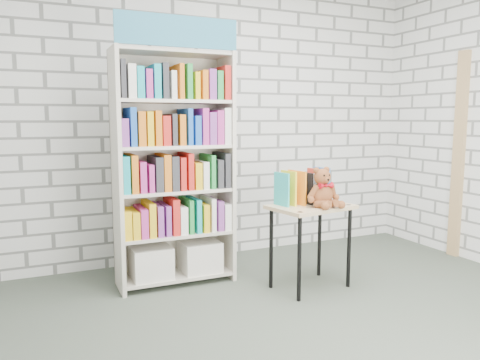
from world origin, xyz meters
name	(u,v)px	position (x,y,z in m)	size (l,w,h in m)	color
ground	(328,331)	(0.00, 0.00, 0.00)	(4.50, 4.50, 0.00)	#434C40
room_shell	(335,61)	(0.00, 0.00, 1.78)	(4.52, 4.02, 2.81)	silver
bookshelf	(174,167)	(-0.67, 1.36, 1.02)	(0.99, 0.39, 2.23)	beige
display_table	(311,217)	(0.34, 0.76, 0.61)	(0.73, 0.57, 0.71)	tan
table_books	(303,187)	(0.32, 0.87, 0.85)	(0.49, 0.28, 0.27)	#2AB6B6
teddy_bear	(323,191)	(0.39, 0.67, 0.84)	(0.30, 0.28, 0.33)	brown
door_trim	(459,156)	(2.23, 0.95, 1.05)	(0.05, 0.12, 2.10)	tan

